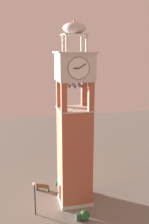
{
  "coord_description": "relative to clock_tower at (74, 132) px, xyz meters",
  "views": [
    {
      "loc": [
        26.58,
        -6.05,
        16.76
      ],
      "look_at": [
        0.0,
        0.0,
        10.35
      ],
      "focal_mm": 42.46,
      "sensor_mm": 36.0,
      "label": 1
    }
  ],
  "objects": [
    {
      "name": "shrub_left_of_tower",
      "position": [
        -3.61,
        -1.32,
        -7.81
      ],
      "size": [
        0.79,
        0.79,
        0.73
      ],
      "primitive_type": "ellipsoid",
      "color": "#28562D",
      "rests_on": "ground"
    },
    {
      "name": "clock_tower",
      "position": [
        0.0,
        0.0,
        0.0
      ],
      "size": [
        3.94,
        3.94,
        19.65
      ],
      "color": "#AD5B42",
      "rests_on": "ground"
    },
    {
      "name": "lamp_post",
      "position": [
        1.83,
        -4.59,
        -5.62
      ],
      "size": [
        0.36,
        0.36,
        3.66
      ],
      "color": "black",
      "rests_on": "ground"
    },
    {
      "name": "trash_bin",
      "position": [
        3.76,
        -0.48,
        -7.78
      ],
      "size": [
        0.52,
        0.52,
        0.8
      ],
      "primitive_type": "cylinder",
      "color": "#38513D",
      "rests_on": "ground"
    },
    {
      "name": "shrub_near_entry",
      "position": [
        3.8,
        0.17,
        -7.7
      ],
      "size": [
        1.07,
        1.07,
        0.96
      ],
      "primitive_type": "ellipsoid",
      "color": "#28562D",
      "rests_on": "ground"
    },
    {
      "name": "park_bench",
      "position": [
        -2.77,
        -3.32,
        -7.7
      ],
      "size": [
        1.05,
        1.64,
        0.95
      ],
      "color": "brown",
      "rests_on": "ground"
    },
    {
      "name": "ground",
      "position": [
        0.0,
        0.0,
        -8.18
      ],
      "size": [
        80.0,
        80.0,
        0.0
      ],
      "primitive_type": "plane",
      "color": "gray"
    }
  ]
}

